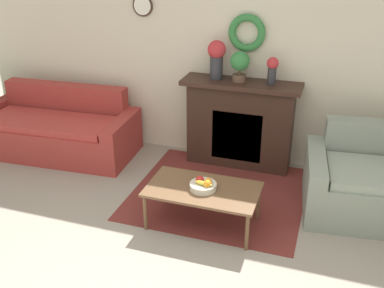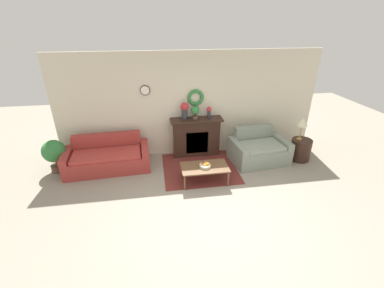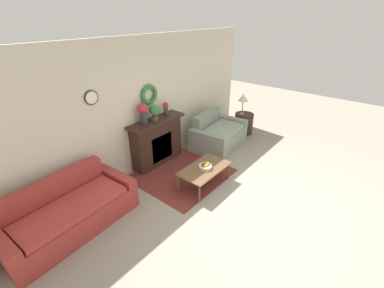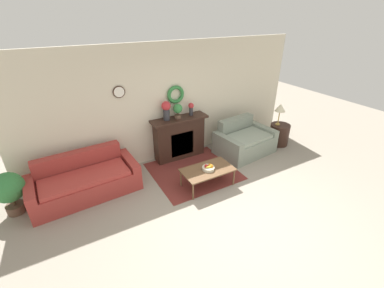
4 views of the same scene
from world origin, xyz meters
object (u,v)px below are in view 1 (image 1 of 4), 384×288
object	(u,v)px
loveseat_right	(378,184)
fireplace	(240,123)
couch_left	(57,130)
vase_on_mantel_left	(217,57)
fruit_bowl	(203,185)
coffee_table	(203,191)
potted_plant_on_mantel	(240,64)
vase_on_mantel_right	(272,68)

from	to	relation	value
loveseat_right	fireplace	bearing A→B (deg)	152.45
couch_left	vase_on_mantel_left	xyz separation A→B (m)	(1.96, 0.40, 1.01)
loveseat_right	fruit_bowl	distance (m)	1.75
couch_left	vase_on_mantel_left	distance (m)	2.24
coffee_table	potted_plant_on_mantel	xyz separation A→B (m)	(0.01, 1.33, 0.88)
loveseat_right	vase_on_mantel_right	world-z (taller)	vase_on_mantel_right
coffee_table	vase_on_mantel_left	size ratio (longest dim) A/B	2.39
potted_plant_on_mantel	fruit_bowl	bearing A→B (deg)	-89.90
loveseat_right	vase_on_mantel_left	distance (m)	2.17
vase_on_mantel_right	fruit_bowl	bearing A→B (deg)	-104.60
couch_left	potted_plant_on_mantel	world-z (taller)	potted_plant_on_mantel
fruit_bowl	potted_plant_on_mantel	size ratio (longest dim) A/B	0.74
loveseat_right	vase_on_mantel_left	bearing A→B (deg)	155.54
coffee_table	vase_on_mantel_right	world-z (taller)	vase_on_mantel_right
potted_plant_on_mantel	fireplace	bearing A→B (deg)	24.72
couch_left	vase_on_mantel_left	world-z (taller)	vase_on_mantel_left
loveseat_right	coffee_table	world-z (taller)	loveseat_right
couch_left	loveseat_right	xyz separation A→B (m)	(3.80, -0.20, 0.02)
fruit_bowl	fireplace	bearing A→B (deg)	88.79
coffee_table	fruit_bowl	distance (m)	0.08
fireplace	vase_on_mantel_right	bearing A→B (deg)	0.97
vase_on_mantel_left	potted_plant_on_mantel	xyz separation A→B (m)	(0.27, -0.02, -0.05)
loveseat_right	vase_on_mantel_right	size ratio (longest dim) A/B	4.99
vase_on_mantel_left	coffee_table	bearing A→B (deg)	-78.84
vase_on_mantel_right	coffee_table	bearing A→B (deg)	-105.11
couch_left	loveseat_right	distance (m)	3.81
couch_left	loveseat_right	bearing A→B (deg)	-6.30
couch_left	coffee_table	xyz separation A→B (m)	(2.23, -0.96, 0.07)
fruit_bowl	vase_on_mantel_right	distance (m)	1.61
coffee_table	vase_on_mantel_right	distance (m)	1.64
loveseat_right	potted_plant_on_mantel	world-z (taller)	potted_plant_on_mantel
vase_on_mantel_left	fireplace	bearing A→B (deg)	-1.05
vase_on_mantel_left	vase_on_mantel_right	xyz separation A→B (m)	(0.63, 0.00, -0.08)
loveseat_right	coffee_table	bearing A→B (deg)	-160.74
fireplace	fruit_bowl	world-z (taller)	fireplace
fruit_bowl	vase_on_mantel_left	world-z (taller)	vase_on_mantel_left
couch_left	coffee_table	size ratio (longest dim) A/B	1.95
fruit_bowl	vase_on_mantel_right	size ratio (longest dim) A/B	0.84
fireplace	coffee_table	world-z (taller)	fireplace
loveseat_right	vase_on_mantel_left	xyz separation A→B (m)	(-1.84, 0.59, 0.99)
loveseat_right	coffee_table	distance (m)	1.75
couch_left	coffee_table	bearing A→B (deg)	-26.53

